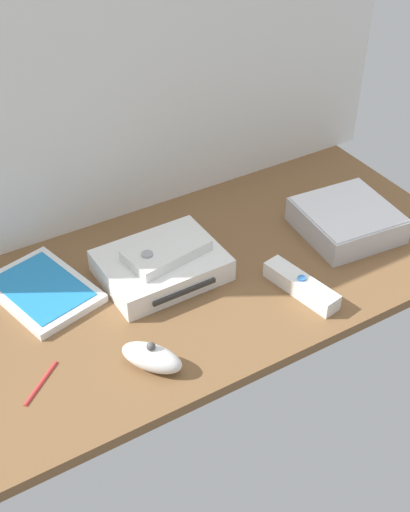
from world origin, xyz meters
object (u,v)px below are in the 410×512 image
remote_wand (301,286)px  stylus_pen (41,382)px  mini_computer (347,220)px  game_case (43,290)px  game_console (161,265)px  remote_classic_pad (166,251)px  remote_nunchuk (152,357)px

remote_wand → stylus_pen: remote_wand is taller
mini_computer → game_case: size_ratio=0.85×
mini_computer → stylus_pen: bearing=-174.3°
game_case → remote_wand: remote_wand is taller
mini_computer → game_case: bearing=167.4°
game_console → remote_classic_pad: remote_classic_pad is taller
game_console → remote_classic_pad: (0.90, -0.35, 3.21)cm
game_case → remote_wand: size_ratio=1.43×
game_case → remote_nunchuk: bearing=-85.1°
mini_computer → remote_wand: size_ratio=1.22×
game_console → remote_wand: bearing=-42.3°
remote_wand → remote_nunchuk: (-29.87, -2.05, 0.53)cm
game_case → stylus_pen: game_case is taller
game_console → stylus_pen: game_console is taller
remote_wand → remote_nunchuk: bearing=173.7°
game_case → stylus_pen: bearing=-125.2°
game_console → remote_wand: size_ratio=1.39×
game_console → mini_computer: (36.69, -6.57, 0.44)cm
mini_computer → remote_classic_pad: 36.43cm
stylus_pen → remote_wand: bearing=-4.3°
game_case → remote_classic_pad: (20.86, -6.47, 4.65)cm
mini_computer → remote_classic_pad: remote_classic_pad is taller
mini_computer → game_case: (-56.64, 12.69, -1.88)cm
mini_computer → stylus_pen: 64.38cm
mini_computer → remote_wand: bearing=-151.7°
remote_wand → remote_nunchuk: remote_nunchuk is taller
game_console → game_case: bearing=162.5°
remote_wand → remote_nunchuk: 29.94cm
remote_wand → remote_classic_pad: 24.06cm
remote_nunchuk → stylus_pen: 16.85cm
game_console → remote_nunchuk: 21.77cm
remote_wand → game_case: bearing=139.2°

